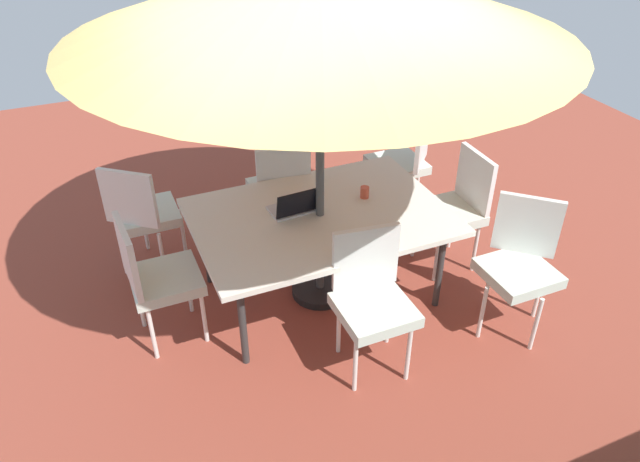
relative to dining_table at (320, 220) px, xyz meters
name	(u,v)px	position (x,y,z in m)	size (l,w,h in m)	color
ground_plane	(320,293)	(0.00, 0.00, -0.69)	(10.00, 10.00, 0.02)	brown
dining_table	(320,220)	(0.00, 0.00, 0.00)	(1.81, 1.26, 0.73)	silver
chair_south	(281,186)	(0.02, -0.79, -0.13)	(0.48, 0.49, 0.98)	silver
chair_east	(155,275)	(1.21, 0.01, -0.13)	(0.48, 0.46, 0.98)	silver
chair_north	(372,296)	(-0.03, 0.78, -0.13)	(0.48, 0.49, 0.98)	silver
chair_west	(456,205)	(-1.16, 0.04, -0.13)	(0.47, 0.46, 0.98)	silver
chair_southeast	(143,211)	(1.15, -0.84, -0.13)	(0.58, 0.58, 0.98)	silver
chair_southwest	(404,159)	(-1.18, -0.81, -0.13)	(0.59, 0.59, 0.98)	silver
chair_northwest	(520,261)	(-1.15, 0.85, -0.13)	(0.59, 0.59, 0.98)	silver
laptop	(294,207)	(0.16, -0.10, 0.09)	(0.33, 0.26, 0.21)	#B7B7BC
cup	(365,192)	(-0.40, -0.09, 0.09)	(0.07, 0.07, 0.09)	#CC4C33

